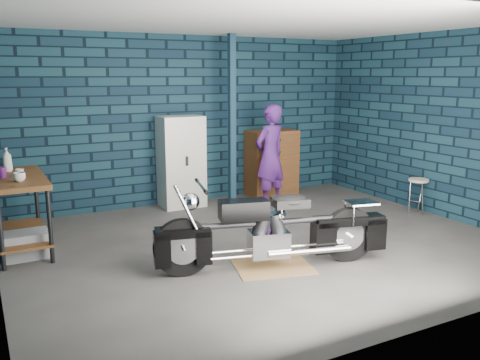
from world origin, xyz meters
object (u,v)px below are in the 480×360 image
object	(u,v)px
locker	(181,162)
person	(270,156)
shop_stool	(418,196)
storage_bin	(27,245)
workbench	(21,213)
motorcycle	(274,225)
tool_chest	(272,163)

from	to	relation	value
locker	person	bearing A→B (deg)	-26.77
person	shop_stool	distance (m)	2.33
storage_bin	shop_stool	xyz separation A→B (m)	(5.44, -0.74, 0.12)
shop_stool	workbench	bearing A→B (deg)	169.24
workbench	shop_stool	distance (m)	5.56
motorcycle	tool_chest	bearing A→B (deg)	73.23
workbench	motorcycle	size ratio (longest dim) A/B	0.63
person	locker	size ratio (longest dim) A/B	1.13
person	storage_bin	distance (m)	3.83
motorcycle	storage_bin	xyz separation A→B (m)	(-2.36, 1.60, -0.34)
shop_stool	tool_chest	bearing A→B (deg)	121.85
locker	tool_chest	size ratio (longest dim) A/B	1.27
tool_chest	workbench	bearing A→B (deg)	-165.70
storage_bin	motorcycle	bearing A→B (deg)	-34.10
motorcycle	storage_bin	distance (m)	2.87
person	storage_bin	bearing A→B (deg)	-5.79
locker	shop_stool	xyz separation A→B (m)	(2.99, -2.10, -0.45)
workbench	locker	bearing A→B (deg)	23.23
motorcycle	person	distance (m)	2.70
locker	shop_stool	bearing A→B (deg)	-35.04
locker	tool_chest	bearing A→B (deg)	0.00
person	shop_stool	size ratio (longest dim) A/B	3.01
workbench	tool_chest	size ratio (longest dim) A/B	1.23
workbench	tool_chest	xyz separation A→B (m)	(4.16, 1.06, 0.11)
tool_chest	storage_bin	bearing A→B (deg)	-161.84
person	motorcycle	bearing A→B (deg)	43.07
person	workbench	bearing A→B (deg)	-10.32
tool_chest	person	bearing A→B (deg)	-124.15
motorcycle	locker	world-z (taller)	locker
motorcycle	person	bearing A→B (deg)	74.13
motorcycle	locker	xyz separation A→B (m)	(0.09, 2.96, 0.24)
storage_bin	locker	xyz separation A→B (m)	(2.45, 1.36, 0.57)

